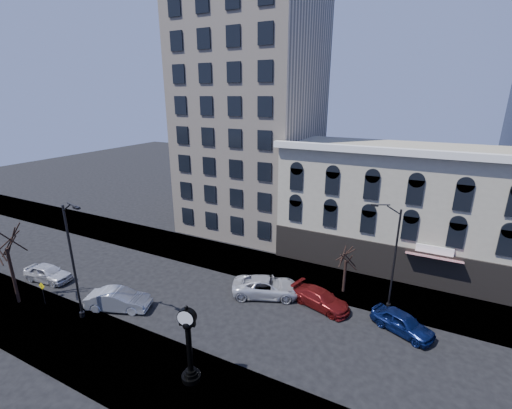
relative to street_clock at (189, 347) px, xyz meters
The scene contains 16 objects.
ground 8.33m from the street_clock, 113.97° to the left, with size 160.00×160.00×0.00m, color black.
sidewalk_far 15.80m from the street_clock, 101.95° to the left, with size 160.00×6.00×0.12m, color gray.
sidewalk_near 4.10m from the street_clock, 167.30° to the right, with size 160.00×6.00×0.12m, color gray.
cream_tower 32.48m from the street_clock, 109.66° to the left, with size 15.90×15.40×42.50m.
victorian_row 25.02m from the street_clock, 69.26° to the left, with size 22.60×11.19×12.50m.
street_clock is the anchor object (origin of this frame).
street_lamp_near 11.91m from the street_clock, behind, with size 2.52×0.65×9.78m.
street_lamp_far 16.70m from the street_clock, 54.91° to the left, with size 2.32×0.62×9.01m.
bare_tree_near 18.40m from the street_clock, behind, with size 4.62×4.62×7.92m.
bare_tree_far 15.43m from the street_clock, 66.88° to the left, with size 2.82×2.82×4.84m.
warning_sign 15.81m from the street_clock, behind, with size 0.66×0.07×2.03m.
car_near_a 19.80m from the street_clock, 169.44° to the left, with size 1.89×4.69×1.60m, color silver.
car_near_b 10.53m from the street_clock, 161.05° to the left, with size 1.79×5.13×1.69m, color #A5A8AD.
car_far_a 10.80m from the street_clock, 89.41° to the left, with size 2.74×5.94×1.65m, color silver.
car_far_b 12.25m from the street_clock, 66.53° to the left, with size 2.05×5.03×1.46m, color maroon.
car_far_c 15.57m from the street_clock, 44.02° to the left, with size 1.84×4.57×1.56m, color #0C194C.
Camera 1 is at (14.33, -20.46, 16.73)m, focal length 24.00 mm.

